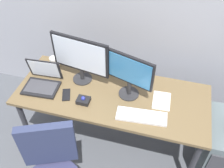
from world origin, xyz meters
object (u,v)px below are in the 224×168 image
(coffee_mug, at_px, (55,62))
(laptop, at_px, (42,81))
(trackball_mouse, at_px, (83,100))
(keyboard, at_px, (142,116))
(monitor_main, at_px, (80,57))
(cell_phone, at_px, (66,95))
(monitor_side, at_px, (130,74))
(banana, at_px, (113,71))
(paper_notepad, at_px, (161,101))

(coffee_mug, bearing_deg, laptop, -87.36)
(trackball_mouse, bearing_deg, keyboard, -3.34)
(monitor_main, xyz_separation_m, cell_phone, (-0.07, -0.23, -0.26))
(monitor_side, distance_m, coffee_mug, 0.84)
(cell_phone, bearing_deg, banana, 30.98)
(keyboard, distance_m, laptop, 0.95)
(keyboard, bearing_deg, trackball_mouse, 176.66)
(laptop, xyz_separation_m, trackball_mouse, (0.43, -0.10, -0.03))
(monitor_side, bearing_deg, coffee_mug, 166.57)
(coffee_mug, height_order, banana, coffee_mug)
(monitor_main, distance_m, laptop, 0.42)
(cell_phone, height_order, banana, banana)
(monitor_main, bearing_deg, banana, 34.29)
(paper_notepad, xyz_separation_m, cell_phone, (-0.82, -0.15, -0.00))
(laptop, xyz_separation_m, coffee_mug, (-0.01, 0.29, -0.00))
(coffee_mug, xyz_separation_m, cell_phone, (0.27, -0.35, -0.04))
(banana, bearing_deg, keyboard, -51.48)
(laptop, distance_m, paper_notepad, 1.08)
(monitor_side, xyz_separation_m, banana, (-0.21, 0.24, -0.22))
(trackball_mouse, xyz_separation_m, paper_notepad, (0.65, 0.19, -0.02))
(coffee_mug, height_order, paper_notepad, coffee_mug)
(cell_phone, bearing_deg, monitor_side, -4.28)
(monitor_side, height_order, banana, monitor_side)
(keyboard, xyz_separation_m, paper_notepad, (0.13, 0.22, -0.01))
(paper_notepad, bearing_deg, cell_phone, -169.57)
(monitor_main, relative_size, cell_phone, 3.81)
(cell_phone, bearing_deg, laptop, 145.07)
(monitor_side, xyz_separation_m, laptop, (-0.78, -0.10, -0.19))
(paper_notepad, distance_m, banana, 0.57)
(monitor_main, height_order, monitor_side, monitor_main)
(paper_notepad, bearing_deg, trackball_mouse, -163.82)
(coffee_mug, xyz_separation_m, paper_notepad, (1.09, -0.20, -0.04))
(coffee_mug, bearing_deg, trackball_mouse, -41.15)
(monitor_side, bearing_deg, banana, 131.48)
(laptop, height_order, paper_notepad, laptop)
(paper_notepad, bearing_deg, banana, 153.71)
(monitor_side, distance_m, cell_phone, 0.60)
(monitor_main, relative_size, coffee_mug, 5.47)
(trackball_mouse, relative_size, coffee_mug, 1.11)
(paper_notepad, bearing_deg, keyboard, -121.74)
(laptop, bearing_deg, cell_phone, -13.96)
(keyboard, relative_size, trackball_mouse, 3.82)
(trackball_mouse, relative_size, paper_notepad, 0.53)
(laptop, bearing_deg, coffee_mug, 92.64)
(cell_phone, bearing_deg, trackball_mouse, -32.76)
(banana, bearing_deg, paper_notepad, -26.29)
(monitor_main, bearing_deg, keyboard, -25.74)
(monitor_side, relative_size, laptop, 1.28)
(paper_notepad, bearing_deg, laptop, -175.29)
(trackball_mouse, xyz_separation_m, cell_phone, (-0.17, 0.04, -0.02))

